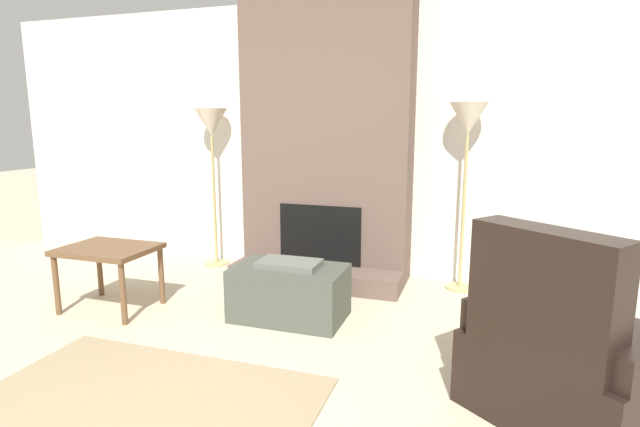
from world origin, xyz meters
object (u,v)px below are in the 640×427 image
armchair (572,361)px  floor_lamp_right (468,129)px  floor_lamp_left (212,131)px  ottoman (290,292)px  side_table (108,255)px

armchair → floor_lamp_right: (-0.63, 1.84, 1.12)m
armchair → floor_lamp_left: size_ratio=0.80×
ottoman → armchair: armchair is taller
ottoman → floor_lamp_left: (-1.27, 1.11, 1.17)m
side_table → floor_lamp_right: size_ratio=0.43×
ottoman → floor_lamp_right: 2.03m
floor_lamp_left → floor_lamp_right: size_ratio=0.98×
floor_lamp_right → floor_lamp_left: bearing=180.0°
ottoman → armchair: 1.97m
ottoman → side_table: size_ratio=1.19×
ottoman → side_table: bearing=-169.1°
ottoman → armchair: size_ratio=0.65×
armchair → side_table: size_ratio=1.83×
ottoman → floor_lamp_right: size_ratio=0.51×
side_table → floor_lamp_left: bearing=83.9°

